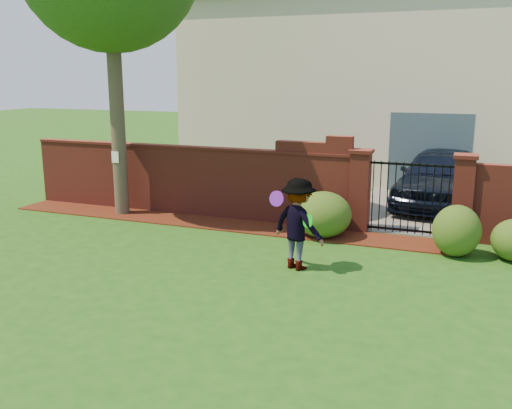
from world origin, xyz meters
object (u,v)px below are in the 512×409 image
at_px(man, 297,224).
at_px(frisbee_purple, 277,199).
at_px(car, 437,179).
at_px(frisbee_green, 308,221).

bearing_deg(man, frisbee_purple, 38.77).
relative_size(car, man, 2.74).
height_order(man, frisbee_green, man).
relative_size(car, frisbee_purple, 16.15).
bearing_deg(man, frisbee_green, 169.46).
bearing_deg(frisbee_purple, frisbee_green, -6.44).
relative_size(man, frisbee_purple, 5.89).
height_order(car, man, man).
relative_size(car, frisbee_green, 18.37).
height_order(car, frisbee_purple, car).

